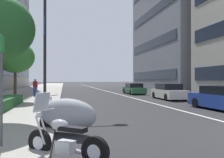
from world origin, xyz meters
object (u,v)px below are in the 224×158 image
motorcycle_by_sign_pole (66,111)px  parking_sign_by_curb (2,79)px  motorcycle_mid_row (67,115)px  motorcycle_under_tarp (64,140)px  pedestrian_on_plaza (35,87)px  street_tree_far_plaza (15,57)px  car_mid_block_traffic (134,89)px  car_approaching_light (169,92)px  street_lamp_with_banners (51,31)px

motorcycle_by_sign_pole → parking_sign_by_curb: (-4.16, 1.56, 1.37)m
motorcycle_by_sign_pole → motorcycle_mid_row: bearing=117.8°
motorcycle_under_tarp → pedestrian_on_plaza: 18.76m
street_tree_far_plaza → car_mid_block_traffic: bearing=-55.1°
car_approaching_light → street_tree_far_plaza: street_tree_far_plaza is taller
motorcycle_by_sign_pole → car_mid_block_traffic: car_mid_block_traffic is taller
motorcycle_under_tarp → motorcycle_by_sign_pole: (5.03, -0.07, -0.02)m
street_lamp_with_banners → car_approaching_light: bearing=-68.3°
motorcycle_mid_row → pedestrian_on_plaza: (16.09, 2.90, 0.39)m
motorcycle_by_sign_pole → street_lamp_with_banners: street_lamp_with_banners is taller
car_approaching_light → street_lamp_with_banners: size_ratio=0.56×
street_tree_far_plaza → motorcycle_under_tarp: bearing=-164.6°
street_lamp_with_banners → motorcycle_mid_row: bearing=-172.9°
motorcycle_by_sign_pole → street_tree_far_plaza: 9.49m
motorcycle_by_sign_pole → street_tree_far_plaza: (8.18, 3.71, 3.09)m
motorcycle_under_tarp → motorcycle_mid_row: motorcycle_under_tarp is taller
street_lamp_with_banners → motorcycle_by_sign_pole: bearing=-169.3°
motorcycle_under_tarp → motorcycle_mid_row: bearing=-54.1°
parking_sign_by_curb → car_mid_block_traffic: bearing=-25.7°
car_mid_block_traffic → parking_sign_by_curb: size_ratio=1.60×
motorcycle_mid_row → motorcycle_by_sign_pole: bearing=-51.0°
motorcycle_mid_row → pedestrian_on_plaza: bearing=-41.1°
parking_sign_by_curb → street_lamp_with_banners: bearing=-4.4°
motorcycle_mid_row → motorcycle_by_sign_pole: 2.59m
pedestrian_on_plaza → parking_sign_by_curb: bearing=-161.6°
car_approaching_light → parking_sign_by_curb: bearing=142.1°
car_mid_block_traffic → street_lamp_with_banners: (-11.99, 9.34, 4.24)m
motorcycle_by_sign_pole → parking_sign_by_curb: size_ratio=0.71×
car_approaching_light → motorcycle_mid_row: bearing=142.9°
car_mid_block_traffic → parking_sign_by_curb: 23.14m
motorcycle_by_sign_pole → street_tree_far_plaza: size_ratio=0.43×
motorcycle_mid_row → parking_sign_by_curb: (-1.58, 1.58, 1.16)m
motorcycle_by_sign_pole → car_approaching_light: bearing=-109.2°
motorcycle_under_tarp → street_tree_far_plaza: 14.03m
motorcycle_under_tarp → car_mid_block_traffic: size_ratio=0.39×
street_tree_far_plaza → car_approaching_light: bearing=-87.8°
pedestrian_on_plaza → motorcycle_by_sign_pole: bearing=-153.8°
car_approaching_light → pedestrian_on_plaza: size_ratio=2.53×
parking_sign_by_curb → pedestrian_on_plaza: size_ratio=1.60×
parking_sign_by_curb → motorcycle_under_tarp: bearing=-120.3°
motorcycle_under_tarp → motorcycle_mid_row: size_ratio=0.79×
car_approaching_light → motorcycle_under_tarp: bearing=148.0°
motorcycle_mid_row → car_mid_block_traffic: (19.25, -8.44, 0.00)m
car_approaching_light → street_tree_far_plaza: 13.20m
car_mid_block_traffic → parking_sign_by_curb: bearing=154.4°
motorcycle_by_sign_pole → parking_sign_by_curb: parking_sign_by_curb is taller
pedestrian_on_plaza → motorcycle_mid_row: bearing=-155.6°
motorcycle_under_tarp → motorcycle_by_sign_pole: 5.03m
car_approaching_light → parking_sign_by_curb: parking_sign_by_curb is taller
motorcycle_mid_row → car_mid_block_traffic: size_ratio=0.50×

